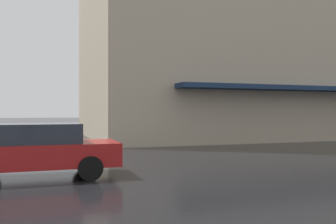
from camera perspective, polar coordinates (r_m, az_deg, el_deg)
haussmann_block_corner at (r=29.16m, az=10.90°, el=16.72°), size 15.58×22.04×20.63m
car_red at (r=10.07m, az=-19.95°, el=-5.43°), size 1.85×4.10×1.41m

